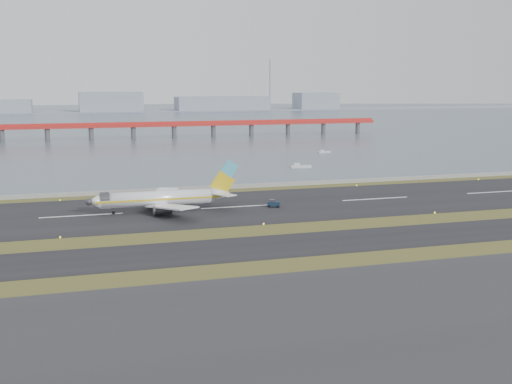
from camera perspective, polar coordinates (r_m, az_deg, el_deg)
ground at (r=141.10m, az=1.59°, el=-3.58°), size 1000.00×1000.00×0.00m
apron_strip at (r=92.70m, az=12.53°, el=-10.96°), size 1000.00×50.00×0.10m
taxiway_strip at (r=130.08m, az=3.26°, el=-4.71°), size 1000.00×18.00×0.10m
runway_strip at (r=169.19m, az=-1.60°, el=-1.32°), size 1000.00×45.00×0.10m
seawall at (r=197.78m, az=-3.87°, el=0.40°), size 1000.00×2.50×1.00m
bay_water at (r=592.81m, az=-12.59°, el=6.33°), size 1400.00×800.00×1.30m
red_pier at (r=386.38m, az=-7.30°, el=5.89°), size 260.00×5.00×10.20m
far_shoreline at (r=752.95m, az=-12.49°, el=7.47°), size 1400.00×80.00×60.50m
airliner at (r=164.15m, az=-8.24°, el=-0.55°), size 38.52×32.89×12.80m
pushback_tug at (r=168.60m, az=1.56°, el=-1.03°), size 3.70×2.96×2.08m
workboat_near at (r=247.43m, az=3.96°, el=2.30°), size 8.28×3.98×1.93m
workboat_far at (r=301.79m, az=6.03°, el=3.57°), size 6.22×2.48×1.47m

